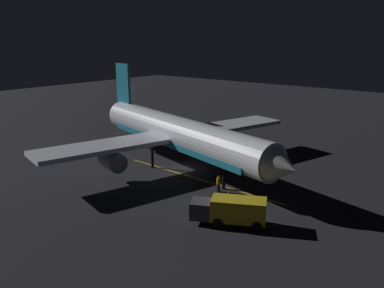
{
  "coord_description": "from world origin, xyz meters",
  "views": [
    {
      "loc": [
        36.03,
        31.35,
        15.72
      ],
      "look_at": [
        0.0,
        2.0,
        3.5
      ],
      "focal_mm": 38.33,
      "sensor_mm": 36.0,
      "label": 1
    }
  ],
  "objects": [
    {
      "name": "airliner",
      "position": [
        -0.15,
        -0.59,
        4.35
      ],
      "size": [
        33.87,
        36.71,
        12.01
      ],
      "color": "silver",
      "rests_on": "ground_plane"
    },
    {
      "name": "traffic_cone_near_right",
      "position": [
        2.05,
        2.27,
        0.25
      ],
      "size": [
        0.5,
        0.5,
        0.55
      ],
      "color": "#EA590F",
      "rests_on": "ground_plane"
    },
    {
      "name": "traffic_cone_far",
      "position": [
        -8.11,
        3.5,
        0.25
      ],
      "size": [
        0.5,
        0.5,
        0.55
      ],
      "color": "#EA590F",
      "rests_on": "ground_plane"
    },
    {
      "name": "apron_guide_stripe",
      "position": [
        1.39,
        4.0,
        0.0
      ],
      "size": [
        1.25,
        22.41,
        0.01
      ],
      "primitive_type": "cube",
      "rotation": [
        0.0,
        0.0,
        -0.05
      ],
      "color": "gold",
      "rests_on": "ground_plane"
    },
    {
      "name": "traffic_cone_under_wing",
      "position": [
        -5.61,
        8.79,
        0.25
      ],
      "size": [
        0.5,
        0.5,
        0.55
      ],
      "color": "#EA590F",
      "rests_on": "ground_plane"
    },
    {
      "name": "catering_truck",
      "position": [
        -8.87,
        -2.52,
        1.18
      ],
      "size": [
        6.74,
        2.85,
        2.2
      ],
      "color": "silver",
      "rests_on": "ground_plane"
    },
    {
      "name": "ground_crew_worker",
      "position": [
        3.16,
        8.13,
        0.89
      ],
      "size": [
        0.4,
        0.4,
        1.74
      ],
      "color": "black",
      "rests_on": "ground_plane"
    },
    {
      "name": "traffic_cone_near_left",
      "position": [
        3.38,
        9.59,
        0.25
      ],
      "size": [
        0.5,
        0.5,
        0.55
      ],
      "color": "#EA590F",
      "rests_on": "ground_plane"
    },
    {
      "name": "baggage_truck",
      "position": [
        8.73,
        13.45,
        1.24
      ],
      "size": [
        4.81,
        6.65,
        2.38
      ],
      "color": "gold",
      "rests_on": "ground_plane"
    },
    {
      "name": "ground_plane",
      "position": [
        0.0,
        0.0,
        -0.1
      ],
      "size": [
        180.0,
        180.0,
        0.2
      ],
      "primitive_type": "cube",
      "color": "black"
    }
  ]
}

